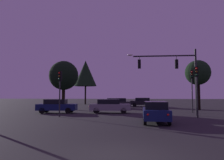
% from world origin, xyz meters
% --- Properties ---
extents(ground_plane, '(168.00, 168.00, 0.00)m').
position_xyz_m(ground_plane, '(0.00, 24.50, 0.00)').
color(ground_plane, '#262326').
rests_on(ground_plane, ground).
extents(traffic_signal_mast_arm, '(6.78, 0.43, 6.52)m').
position_xyz_m(traffic_signal_mast_arm, '(4.38, 14.94, 4.46)').
color(traffic_signal_mast_arm, '#232326').
rests_on(traffic_signal_mast_arm, ground).
extents(traffic_light_corner_left, '(0.36, 0.38, 4.49)m').
position_xyz_m(traffic_light_corner_left, '(5.87, 12.85, 3.18)').
color(traffic_light_corner_left, '#232326').
rests_on(traffic_light_corner_left, ground).
extents(traffic_light_corner_right, '(0.34, 0.38, 4.18)m').
position_xyz_m(traffic_light_corner_right, '(-6.43, 12.34, 2.96)').
color(traffic_light_corner_right, '#232326').
rests_on(traffic_light_corner_right, ground).
extents(traffic_light_median, '(0.33, 0.37, 4.79)m').
position_xyz_m(traffic_light_median, '(6.84, 18.48, 3.37)').
color(traffic_light_median, '#232326').
rests_on(traffic_light_median, ground).
extents(car_nearside_lane, '(1.86, 4.50, 1.52)m').
position_xyz_m(car_nearside_lane, '(1.91, 9.10, 0.80)').
color(car_nearside_lane, '#0F1947').
rests_on(car_nearside_lane, ground).
extents(car_crossing_left, '(4.63, 2.12, 1.52)m').
position_xyz_m(car_crossing_left, '(-2.39, 17.11, 0.80)').
color(car_crossing_left, gray).
rests_on(car_crossing_left, ground).
extents(car_crossing_right, '(4.46, 2.14, 1.52)m').
position_xyz_m(car_crossing_right, '(-8.20, 16.42, 0.79)').
color(car_crossing_right, '#0F1947').
rests_on(car_crossing_right, ground).
extents(car_far_lane, '(4.61, 1.87, 1.52)m').
position_xyz_m(car_far_lane, '(1.72, 31.08, 0.80)').
color(car_far_lane, black).
rests_on(car_far_lane, ground).
extents(car_parked_lot, '(4.53, 4.34, 1.52)m').
position_xyz_m(car_parked_lot, '(-2.46, 25.87, 0.80)').
color(car_parked_lot, '#232328').
rests_on(car_parked_lot, ground).
extents(tree_behind_sign, '(4.17, 4.17, 6.87)m').
position_xyz_m(tree_behind_sign, '(-9.75, 23.16, 4.76)').
color(tree_behind_sign, black).
rests_on(tree_behind_sign, ground).
extents(tree_left_far, '(4.83, 4.83, 9.50)m').
position_xyz_m(tree_left_far, '(-10.34, 39.35, 6.70)').
color(tree_left_far, black).
rests_on(tree_left_far, ground).
extents(tree_center_horizon, '(3.39, 3.39, 6.74)m').
position_xyz_m(tree_center_horizon, '(8.92, 23.58, 4.98)').
color(tree_center_horizon, black).
rests_on(tree_center_horizon, ground).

